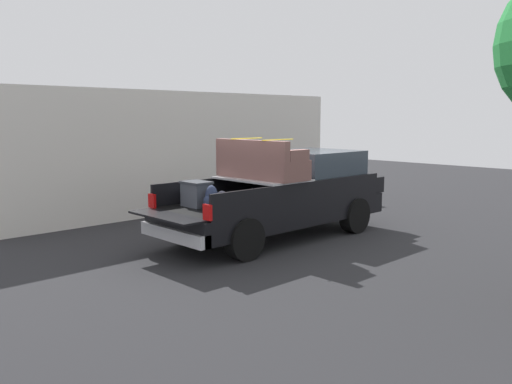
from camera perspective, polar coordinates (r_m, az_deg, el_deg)
ground_plane at (r=11.85m, az=2.10°, el=-4.99°), size 40.00×40.00×0.00m
pickup_truck at (r=11.94m, az=3.37°, el=-0.14°), size 6.05×2.09×2.23m
building_facade at (r=15.34m, az=-7.09°, el=4.36°), size 11.24×0.36×3.39m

